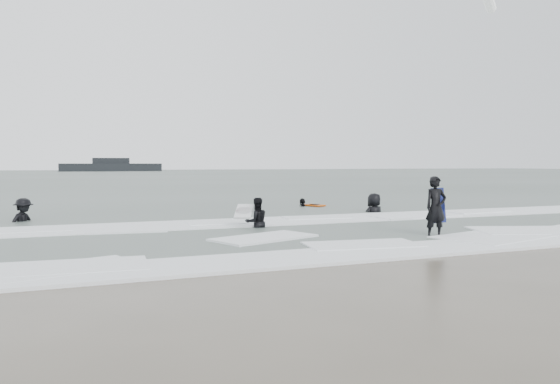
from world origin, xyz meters
name	(u,v)px	position (x,y,z in m)	size (l,w,h in m)	color
ground	(360,250)	(0.00, 0.00, 0.00)	(320.00, 320.00, 0.00)	brown
sea	(106,176)	(0.00, 80.00, 0.06)	(320.00, 320.00, 0.00)	#47544C
surfer_centre	(435,238)	(2.93, 1.05, 0.00)	(0.61, 0.40, 1.68)	black
surfer_wading	(257,229)	(-0.88, 4.73, 0.00)	(0.73, 0.57, 1.51)	black
surfer_breaker	(24,223)	(-7.60, 9.16, 0.00)	(1.09, 0.63, 1.69)	black
surfer_right_near	(302,208)	(3.73, 11.58, 0.00)	(0.92, 0.38, 1.57)	black
surfer_right_far	(374,213)	(5.23, 7.90, 0.00)	(0.96, 0.62, 1.96)	black
surf_foam	(296,230)	(0.00, 3.70, 0.04)	(30.03, 9.06, 0.09)	white
bodyboards	(326,207)	(2.04, 5.87, 0.50)	(6.34, 10.75, 1.25)	#10164A
vessel_horizon	(111,166)	(5.02, 132.32, 1.25)	(24.59, 4.39, 3.34)	black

